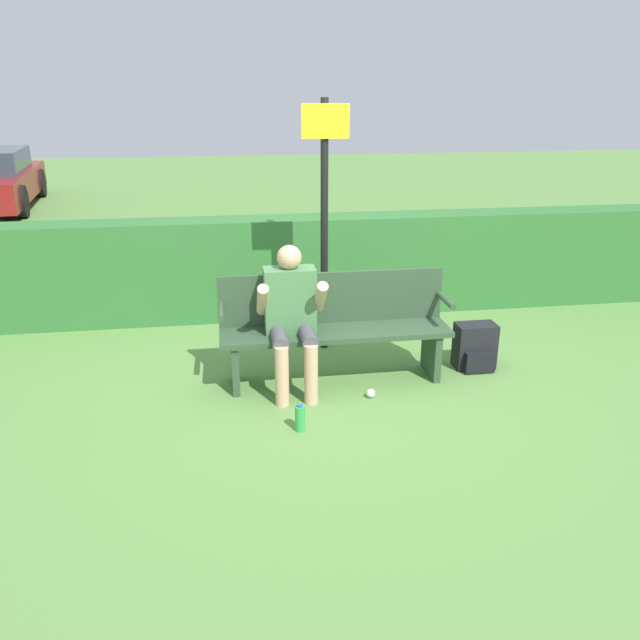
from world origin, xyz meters
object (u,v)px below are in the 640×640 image
object	(u,v)px
park_bench	(334,325)
backpack	(475,347)
person_seated	(291,312)
water_bottle	(300,418)
signpost	(325,209)

from	to	relation	value
park_bench	backpack	world-z (taller)	park_bench
person_seated	backpack	xyz separation A→B (m)	(1.67, 0.14, -0.48)
person_seated	backpack	bearing A→B (deg)	4.62
park_bench	person_seated	size ratio (longest dim) A/B	1.62
backpack	water_bottle	distance (m)	1.92
person_seated	water_bottle	world-z (taller)	person_seated
park_bench	person_seated	distance (m)	0.44
water_bottle	signpost	world-z (taller)	signpost
park_bench	person_seated	world-z (taller)	person_seated
backpack	signpost	size ratio (longest dim) A/B	0.18
signpost	backpack	bearing A→B (deg)	-27.76
signpost	person_seated	bearing A→B (deg)	-116.45
backpack	signpost	xyz separation A→B (m)	(-1.27, 0.67, 1.16)
person_seated	water_bottle	distance (m)	0.94
park_bench	signpost	distance (m)	1.11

